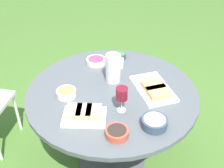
% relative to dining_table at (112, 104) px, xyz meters
% --- Properties ---
extents(ground_plane, '(40.00, 40.00, 0.00)m').
position_rel_dining_table_xyz_m(ground_plane, '(0.00, 0.00, -0.64)').
color(ground_plane, '#446B2B').
extents(dining_table, '(1.27, 1.27, 0.77)m').
position_rel_dining_table_xyz_m(dining_table, '(0.00, 0.00, 0.00)').
color(dining_table, '#4C4C51').
rests_on(dining_table, ground_plane).
extents(water_pitcher, '(0.12, 0.12, 0.23)m').
position_rel_dining_table_xyz_m(water_pitcher, '(0.02, -0.13, 0.24)').
color(water_pitcher, silver).
rests_on(water_pitcher, dining_table).
extents(wine_glass, '(0.08, 0.08, 0.19)m').
position_rel_dining_table_xyz_m(wine_glass, '(-0.11, 0.20, 0.26)').
color(wine_glass, silver).
rests_on(wine_glass, dining_table).
extents(platter_bread_main, '(0.31, 0.24, 0.08)m').
position_rel_dining_table_xyz_m(platter_bread_main, '(0.11, 0.33, 0.16)').
color(platter_bread_main, white).
rests_on(platter_bread_main, dining_table).
extents(platter_charcuterie, '(0.40, 0.45, 0.06)m').
position_rel_dining_table_xyz_m(platter_charcuterie, '(-0.30, -0.06, 0.15)').
color(platter_charcuterie, white).
rests_on(platter_charcuterie, dining_table).
extents(bowl_fries, '(0.14, 0.14, 0.05)m').
position_rel_dining_table_xyz_m(bowl_fries, '(0.31, 0.13, 0.16)').
color(bowl_fries, beige).
rests_on(bowl_fries, dining_table).
extents(bowl_salad, '(0.09, 0.09, 0.05)m').
position_rel_dining_table_xyz_m(bowl_salad, '(0.03, -0.48, 0.16)').
color(bowl_salad, '#334256').
rests_on(bowl_salad, dining_table).
extents(bowl_olives, '(0.14, 0.14, 0.05)m').
position_rel_dining_table_xyz_m(bowl_olives, '(-0.13, 0.44, 0.15)').
color(bowl_olives, '#B74733').
rests_on(bowl_olives, dining_table).
extents(bowl_dip_red, '(0.16, 0.16, 0.04)m').
position_rel_dining_table_xyz_m(bowl_dip_red, '(0.22, -0.35, 0.15)').
color(bowl_dip_red, beige).
rests_on(bowl_dip_red, dining_table).
extents(bowl_dip_cream, '(0.17, 0.17, 0.06)m').
position_rel_dining_table_xyz_m(bowl_dip_cream, '(-0.34, 0.31, 0.16)').
color(bowl_dip_cream, '#334256').
rests_on(bowl_dip_cream, dining_table).
extents(cup_water_near, '(0.07, 0.07, 0.08)m').
position_rel_dining_table_xyz_m(cup_water_near, '(0.01, -0.33, 0.17)').
color(cup_water_near, silver).
rests_on(cup_water_near, dining_table).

